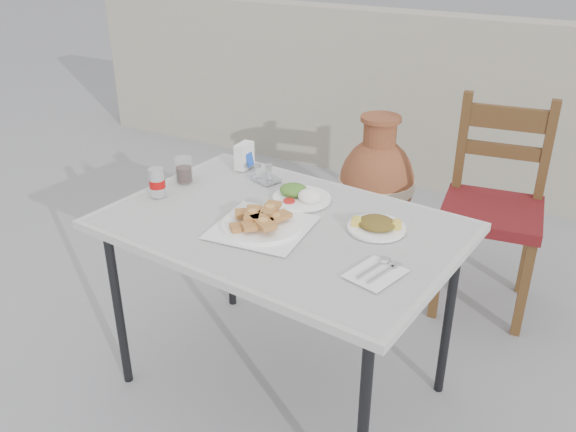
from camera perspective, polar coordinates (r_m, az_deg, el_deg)
The scene contains 13 objects.
ground at distance 2.67m, azimuth -3.43°, elevation -15.83°, with size 80.00×80.00×0.00m, color slate.
cafe_table at distance 2.26m, azimuth -0.66°, elevation -1.70°, with size 1.35×0.97×0.78m.
pide_plate at distance 2.18m, azimuth -2.47°, elevation -0.37°, with size 0.36×0.36×0.07m.
salad_rice_plate at distance 2.40m, azimuth 1.23°, elevation 1.98°, with size 0.23×0.23×0.06m.
salad_chopped_plate at distance 2.20m, azimuth 8.30°, elevation -0.83°, with size 0.21×0.21×0.04m.
soda_can at distance 2.47m, azimuth -12.15°, elevation 3.10°, with size 0.06×0.06×0.11m.
cola_glass at distance 2.59m, azimuth -9.71°, elevation 4.16°, with size 0.07×0.07×0.10m.
napkin_holder at distance 2.70m, azimuth -4.11°, elevation 5.64°, with size 0.06×0.10×0.11m.
condiment_caddy at distance 2.57m, azimuth -2.08°, elevation 3.84°, with size 0.13×0.11×0.08m.
cutlery_napkin at distance 1.95m, azimuth 8.36°, elevation -5.11°, with size 0.18×0.21×0.01m.
chair at distance 3.09m, azimuth 18.64°, elevation 0.96°, with size 0.52×0.52×1.03m.
terracotta_urn at distance 3.62m, azimuth 8.26°, elevation 2.91°, with size 0.45×0.45×0.78m.
back_wall at distance 4.44m, azimuth 14.41°, elevation 10.06°, with size 6.00×0.25×1.20m, color gray.
Camera 1 is at (1.11, -1.63, 1.79)m, focal length 38.00 mm.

